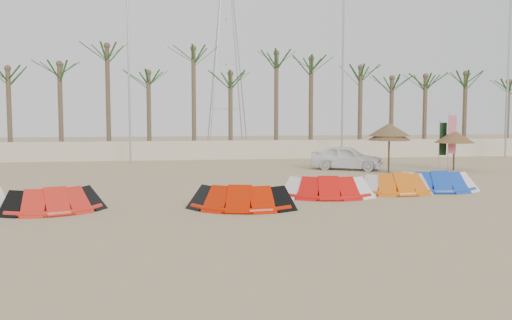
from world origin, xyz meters
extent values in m
plane|color=tan|center=(0.00, 0.00, 0.00)|extent=(120.00, 120.00, 0.00)
cube|color=beige|center=(0.00, 22.00, 0.65)|extent=(60.00, 0.30, 1.30)
cylinder|color=brown|center=(-14.00, 23.50, 3.25)|extent=(0.32, 0.32, 6.50)
ellipsoid|color=#194719|center=(-14.00, 23.50, 6.50)|extent=(4.00, 4.00, 2.40)
cylinder|color=brown|center=(-4.00, 23.50, 3.25)|extent=(0.32, 0.32, 6.50)
ellipsoid|color=#194719|center=(-4.00, 23.50, 6.50)|extent=(4.00, 4.00, 2.40)
cylinder|color=brown|center=(6.00, 23.50, 3.25)|extent=(0.32, 0.32, 6.50)
ellipsoid|color=#194719|center=(6.00, 23.50, 6.50)|extent=(4.00, 4.00, 2.40)
cylinder|color=brown|center=(16.00, 23.50, 3.25)|extent=(0.32, 0.32, 6.50)
ellipsoid|color=#194719|center=(16.00, 23.50, 6.50)|extent=(4.00, 4.00, 2.40)
cylinder|color=#A5A8AD|center=(-6.00, 20.00, 5.50)|extent=(0.14, 0.14, 11.00)
cylinder|color=#A5A8AD|center=(8.00, 20.00, 5.50)|extent=(0.14, 0.14, 11.00)
cylinder|color=#A5A8AD|center=(20.00, 20.00, 5.50)|extent=(0.14, 0.14, 11.00)
cylinder|color=red|center=(-7.26, 2.02, 0.10)|extent=(2.78, 1.24, 0.20)
cube|color=black|center=(-8.57, 2.12, 0.25)|extent=(0.96, 1.24, 0.40)
cube|color=black|center=(-5.95, 2.12, 0.25)|extent=(0.96, 1.24, 0.40)
cylinder|color=#BE1900|center=(-1.17, 1.69, 0.10)|extent=(3.16, 1.01, 0.20)
cube|color=black|center=(-2.61, 1.79, 0.25)|extent=(0.86, 1.22, 0.40)
cube|color=black|center=(0.28, 1.79, 0.25)|extent=(0.86, 1.22, 0.40)
cylinder|color=red|center=(2.42, 3.79, 0.10)|extent=(3.13, 0.73, 0.20)
cube|color=white|center=(1.01, 3.89, 0.25)|extent=(0.78, 1.19, 0.40)
cube|color=white|center=(3.83, 3.89, 0.25)|extent=(0.78, 1.19, 0.40)
cylinder|color=orange|center=(5.54, 4.36, 0.10)|extent=(2.76, 0.28, 0.20)
cube|color=silver|center=(4.31, 4.46, 0.25)|extent=(0.63, 1.12, 0.40)
cube|color=silver|center=(6.78, 4.46, 0.25)|extent=(0.63, 1.12, 0.40)
cylinder|color=#1643B5|center=(7.40, 4.82, 0.10)|extent=(2.97, 0.63, 0.20)
cube|color=white|center=(6.06, 4.92, 0.25)|extent=(0.75, 1.18, 0.40)
cube|color=white|center=(8.74, 4.92, 0.25)|extent=(0.75, 1.18, 0.40)
cylinder|color=#4C331E|center=(8.17, 12.05, 1.18)|extent=(0.10, 0.10, 2.35)
cone|color=brown|center=(8.17, 12.05, 2.10)|extent=(2.28, 2.28, 0.70)
cylinder|color=#4C331E|center=(8.27, 12.31, 1.29)|extent=(0.10, 0.10, 2.58)
cone|color=brown|center=(8.27, 12.31, 2.33)|extent=(2.25, 2.25, 0.70)
cylinder|color=#4C331E|center=(12.25, 12.69, 1.08)|extent=(0.10, 0.10, 2.16)
cone|color=brown|center=(12.25, 12.69, 1.91)|extent=(2.22, 2.22, 0.70)
cylinder|color=#A5A8AD|center=(11.85, 12.61, 1.63)|extent=(0.04, 0.04, 3.27)
cube|color=#DB5C75|center=(12.07, 12.61, 2.03)|extent=(0.42, 0.08, 2.13)
cylinder|color=#A5A8AD|center=(11.50, 12.99, 1.42)|extent=(0.04, 0.04, 2.83)
cube|color=black|center=(11.72, 12.99, 1.76)|extent=(0.42, 0.03, 1.84)
imported|color=white|center=(6.43, 13.99, 0.69)|extent=(4.34, 3.30, 1.38)
camera|label=1|loc=(-3.52, -17.11, 3.28)|focal=40.00mm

